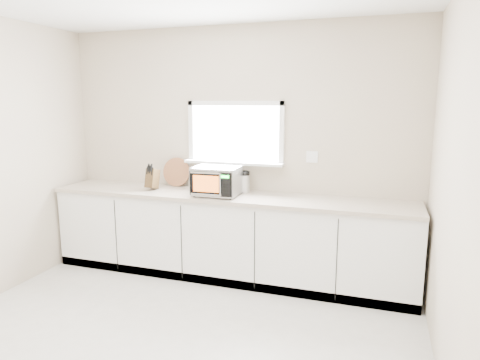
% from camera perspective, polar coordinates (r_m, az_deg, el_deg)
% --- Properties ---
extents(back_wall, '(4.00, 0.17, 2.70)m').
position_cam_1_polar(back_wall, '(4.76, -0.56, 4.04)').
color(back_wall, '#B5A190').
rests_on(back_wall, ground).
extents(cabinets, '(3.92, 0.60, 0.88)m').
position_cam_1_polar(cabinets, '(4.68, -1.74, -7.65)').
color(cabinets, white).
rests_on(cabinets, ground).
extents(countertop, '(3.92, 0.64, 0.04)m').
position_cam_1_polar(countertop, '(4.55, -1.81, -2.18)').
color(countertop, '#C0B19F').
rests_on(countertop, cabinets).
extents(microwave, '(0.48, 0.40, 0.30)m').
position_cam_1_polar(microwave, '(4.47, -3.15, -0.07)').
color(microwave, black).
rests_on(microwave, countertop).
extents(knife_block, '(0.10, 0.21, 0.30)m').
position_cam_1_polar(knife_block, '(4.87, -11.62, 0.23)').
color(knife_block, '#4C361B').
rests_on(knife_block, countertop).
extents(cutting_board, '(0.33, 0.08, 0.33)m').
position_cam_1_polar(cutting_board, '(5.02, -8.47, 1.07)').
color(cutting_board, '#9D693D').
rests_on(cutting_board, countertop).
extents(coffee_grinder, '(0.16, 0.16, 0.24)m').
position_cam_1_polar(coffee_grinder, '(4.63, 0.47, -0.22)').
color(coffee_grinder, '#B9BCC1').
rests_on(coffee_grinder, countertop).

